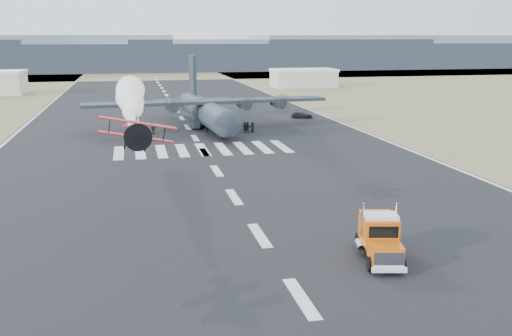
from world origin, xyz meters
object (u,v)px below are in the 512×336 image
object	(u,v)px
aerobatic_biplane	(136,132)
crew_d	(154,129)
crew_f	(247,127)
semi_truck	(380,236)
crew_h	(226,127)
support_vehicle	(302,115)
crew_b	(245,128)
hangar_right	(303,78)
crew_a	(206,130)
crew_e	(253,127)
transport_aircraft	(206,109)
crew_c	(153,128)
crew_g	(228,128)

from	to	relation	value
aerobatic_biplane	crew_d	bearing A→B (deg)	85.37
crew_d	crew_f	bearing A→B (deg)	-151.11
semi_truck	aerobatic_biplane	xyz separation A→B (m)	(-17.25, 9.82, 6.91)
aerobatic_biplane	crew_h	size ratio (longest dim) A/B	3.32
crew_d	crew_h	size ratio (longest dim) A/B	0.99
support_vehicle	crew_b	world-z (taller)	crew_b
support_vehicle	crew_h	xyz separation A→B (m)	(-17.95, -13.89, 0.31)
hangar_right	aerobatic_biplane	size ratio (longest dim) A/B	3.34
semi_truck	aerobatic_biplane	world-z (taller)	aerobatic_biplane
hangar_right	crew_a	world-z (taller)	hangar_right
crew_f	crew_h	distance (m)	3.80
crew_b	crew_d	xyz separation A→B (m)	(-15.41, 2.23, -0.02)
crew_a	crew_h	bearing A→B (deg)	145.11
aerobatic_biplane	crew_e	world-z (taller)	aerobatic_biplane
support_vehicle	crew_d	xyz separation A→B (m)	(-30.46, -13.55, 0.30)
aerobatic_biplane	crew_e	size ratio (longest dim) A/B	3.39
transport_aircraft	crew_d	size ratio (longest dim) A/B	23.86
hangar_right	crew_e	bearing A→B (deg)	-112.39
transport_aircraft	crew_c	size ratio (longest dim) A/B	27.68
crew_f	crew_g	size ratio (longest dim) A/B	1.15
aerobatic_biplane	crew_g	xyz separation A→B (m)	(15.89, 49.17, -7.80)
aerobatic_biplane	crew_b	xyz separation A→B (m)	(18.61, 48.18, -7.68)
crew_a	crew_e	size ratio (longest dim) A/B	0.90
transport_aircraft	crew_h	distance (m)	7.04
aerobatic_biplane	crew_f	distance (m)	52.52
transport_aircraft	support_vehicle	world-z (taller)	transport_aircraft
transport_aircraft	crew_d	xyz separation A→B (m)	(-9.70, -5.68, -2.34)
hangar_right	crew_a	distance (m)	97.18
transport_aircraft	crew_e	size ratio (longest dim) A/B	24.18
aerobatic_biplane	transport_aircraft	bearing A→B (deg)	76.05
crew_d	crew_f	distance (m)	16.02
support_vehicle	crew_f	bearing A→B (deg)	153.19
crew_b	crew_c	world-z (taller)	crew_b
aerobatic_biplane	crew_b	size ratio (longest dim) A/B	3.28
crew_e	crew_h	bearing A→B (deg)	-160.69
crew_g	crew_c	bearing A→B (deg)	166.00
crew_b	crew_f	xyz separation A→B (m)	(0.48, 0.14, -0.00)
aerobatic_biplane	crew_b	bearing A→B (deg)	67.89
hangar_right	crew_c	distance (m)	98.39
support_vehicle	crew_g	xyz separation A→B (m)	(-17.77, -14.79, 0.20)
aerobatic_biplane	crew_c	world-z (taller)	aerobatic_biplane
hangar_right	aerobatic_biplane	bearing A→B (deg)	-112.40
aerobatic_biplane	crew_g	size ratio (longest dim) A/B	3.77
support_vehicle	crew_d	bearing A→B (deg)	130.14
hangar_right	crew_g	bearing A→B (deg)	-114.86
crew_e	crew_g	bearing A→B (deg)	-149.94
crew_h	semi_truck	bearing A→B (deg)	-63.09
crew_g	crew_d	bearing A→B (deg)	171.93
crew_c	crew_g	world-z (taller)	crew_g
semi_truck	crew_f	world-z (taller)	semi_truck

